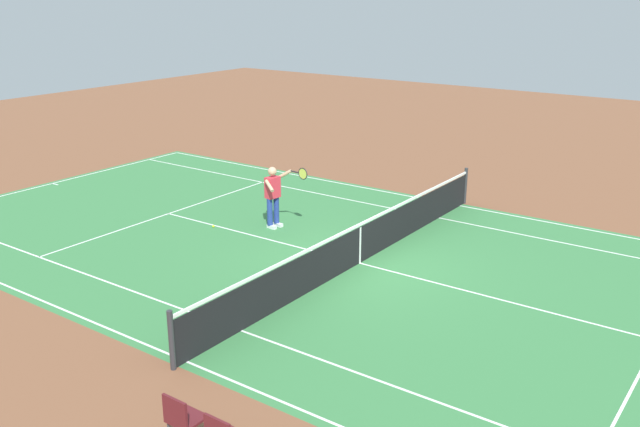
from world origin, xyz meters
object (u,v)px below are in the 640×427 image
object	(u,v)px
tennis_player_near	(274,194)
tennis_ball	(213,226)
tennis_net	(360,243)
spectator_chair_2	(182,418)

from	to	relation	value
tennis_player_near	tennis_ball	world-z (taller)	tennis_player_near
tennis_net	tennis_player_near	bearing A→B (deg)	-14.80
tennis_ball	spectator_chair_2	size ratio (longest dim) A/B	0.08
tennis_net	tennis_ball	size ratio (longest dim) A/B	177.27
spectator_chair_2	tennis_ball	bearing A→B (deg)	-48.54
tennis_player_near	tennis_net	bearing A→B (deg)	165.20
tennis_player_near	tennis_ball	xyz separation A→B (m)	(1.30, 0.98, -0.90)
tennis_net	spectator_chair_2	world-z (taller)	tennis_net
tennis_net	tennis_ball	distance (m)	4.56
tennis_net	tennis_player_near	distance (m)	3.37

